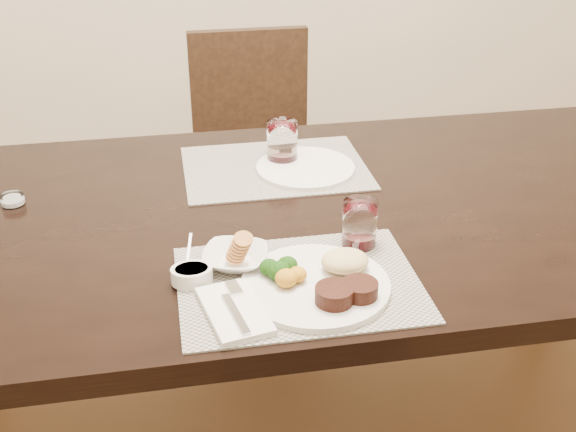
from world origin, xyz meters
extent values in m
cube|color=black|center=(0.00, 0.00, 0.72)|extent=(2.00, 1.00, 0.05)
cube|color=black|center=(0.92, 0.42, 0.35)|extent=(0.08, 0.08, 0.70)
cube|color=black|center=(0.00, 0.85, 0.43)|extent=(0.42, 0.42, 0.04)
cube|color=black|center=(-0.18, 0.67, 0.21)|extent=(0.04, 0.04, 0.41)
cube|color=black|center=(0.18, 0.67, 0.21)|extent=(0.04, 0.04, 0.41)
cube|color=black|center=(-0.18, 1.03, 0.21)|extent=(0.04, 0.04, 0.41)
cube|color=black|center=(0.18, 1.03, 0.21)|extent=(0.04, 0.04, 0.41)
cube|color=black|center=(0.00, 1.04, 0.68)|extent=(0.42, 0.04, 0.45)
cube|color=gray|center=(-0.08, -0.31, 0.75)|extent=(0.46, 0.34, 0.00)
cube|color=gray|center=(-0.04, 0.22, 0.75)|extent=(0.46, 0.34, 0.00)
cylinder|color=silver|center=(-0.06, -0.33, 0.76)|extent=(0.28, 0.28, 0.01)
cylinder|color=black|center=(-0.04, -0.40, 0.78)|extent=(0.07, 0.07, 0.03)
cylinder|color=black|center=(0.01, -0.39, 0.78)|extent=(0.07, 0.07, 0.03)
ellipsoid|color=tan|center=(0.01, -0.30, 0.79)|extent=(0.09, 0.08, 0.04)
ellipsoid|color=#1C470D|center=(-0.12, -0.31, 0.78)|extent=(0.04, 0.04, 0.04)
ellipsoid|color=orange|center=(-0.11, -0.33, 0.78)|extent=(0.04, 0.04, 0.03)
cube|color=white|center=(-0.21, -0.38, 0.76)|extent=(0.13, 0.19, 0.01)
cube|color=silver|center=(-0.21, -0.40, 0.77)|extent=(0.04, 0.12, 0.01)
cube|color=silver|center=(-0.21, -0.32, 0.77)|extent=(0.03, 0.05, 0.00)
cube|color=silver|center=(0.05, -0.24, 0.76)|extent=(0.03, 0.12, 0.00)
cube|color=black|center=(0.05, -0.34, 0.76)|extent=(0.03, 0.09, 0.01)
imported|color=silver|center=(-0.19, -0.22, 0.77)|extent=(0.16, 0.16, 0.03)
cylinder|color=#BE793B|center=(-0.19, -0.22, 0.79)|extent=(0.04, 0.05, 0.04)
cylinder|color=silver|center=(-0.28, -0.27, 0.77)|extent=(0.08, 0.08, 0.03)
cylinder|color=#0C350D|center=(-0.28, -0.27, 0.78)|extent=(0.06, 0.06, 0.01)
cube|color=silver|center=(-0.28, -0.22, 0.80)|extent=(0.01, 0.05, 0.04)
cylinder|color=white|center=(0.07, -0.19, 0.80)|extent=(0.07, 0.07, 0.10)
cylinder|color=#320408|center=(0.07, -0.19, 0.77)|extent=(0.06, 0.06, 0.02)
cylinder|color=silver|center=(0.03, 0.19, 0.76)|extent=(0.25, 0.25, 0.01)
cylinder|color=white|center=(-0.02, 0.25, 0.81)|extent=(0.08, 0.08, 0.11)
cylinder|color=#320408|center=(-0.02, 0.25, 0.77)|extent=(0.07, 0.07, 0.03)
cylinder|color=white|center=(-0.67, 0.13, 0.76)|extent=(0.05, 0.05, 0.02)
cylinder|color=white|center=(-0.67, 0.13, 0.76)|extent=(0.04, 0.04, 0.01)
camera|label=1|loc=(-0.31, -1.43, 1.53)|focal=45.00mm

